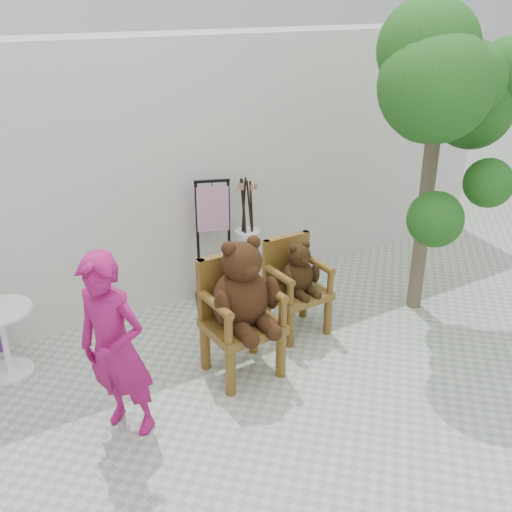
{
  "coord_description": "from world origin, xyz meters",
  "views": [
    {
      "loc": [
        -2.98,
        -3.31,
        3.38
      ],
      "look_at": [
        -0.03,
        1.41,
        0.95
      ],
      "focal_mm": 42.0,
      "sensor_mm": 36.0,
      "label": 1
    }
  ],
  "objects_px": {
    "cafe_table": "(3,333)",
    "tree": "(453,93)",
    "person": "(115,348)",
    "display_stand": "(214,257)",
    "stool_bucket": "(248,245)",
    "chair_small": "(296,278)",
    "chair_big": "(241,299)"
  },
  "relations": [
    {
      "from": "chair_small",
      "to": "display_stand",
      "type": "xyz_separation_m",
      "value": [
        -0.44,
        1.02,
        -0.04
      ]
    },
    {
      "from": "display_stand",
      "to": "stool_bucket",
      "type": "relative_size",
      "value": 1.04
    },
    {
      "from": "chair_small",
      "to": "tree",
      "type": "distance_m",
      "value": 2.43
    },
    {
      "from": "chair_small",
      "to": "person",
      "type": "distance_m",
      "value": 2.32
    },
    {
      "from": "person",
      "to": "display_stand",
      "type": "distance_m",
      "value": 2.45
    },
    {
      "from": "chair_small",
      "to": "display_stand",
      "type": "relative_size",
      "value": 0.69
    },
    {
      "from": "person",
      "to": "cafe_table",
      "type": "distance_m",
      "value": 1.62
    },
    {
      "from": "display_stand",
      "to": "cafe_table",
      "type": "bearing_deg",
      "value": -153.69
    },
    {
      "from": "cafe_table",
      "to": "stool_bucket",
      "type": "bearing_deg",
      "value": 4.69
    },
    {
      "from": "cafe_table",
      "to": "tree",
      "type": "relative_size",
      "value": 0.21
    },
    {
      "from": "display_stand",
      "to": "stool_bucket",
      "type": "height_order",
      "value": "display_stand"
    },
    {
      "from": "chair_small",
      "to": "stool_bucket",
      "type": "xyz_separation_m",
      "value": [
        0.02,
        1.02,
        0.02
      ]
    },
    {
      "from": "cafe_table",
      "to": "display_stand",
      "type": "relative_size",
      "value": 0.47
    },
    {
      "from": "chair_big",
      "to": "cafe_table",
      "type": "bearing_deg",
      "value": 148.8
    },
    {
      "from": "chair_small",
      "to": "cafe_table",
      "type": "relative_size",
      "value": 1.47
    },
    {
      "from": "person",
      "to": "stool_bucket",
      "type": "height_order",
      "value": "person"
    },
    {
      "from": "chair_big",
      "to": "person",
      "type": "bearing_deg",
      "value": -168.18
    },
    {
      "from": "tree",
      "to": "cafe_table",
      "type": "bearing_deg",
      "value": 163.07
    },
    {
      "from": "chair_big",
      "to": "display_stand",
      "type": "relative_size",
      "value": 0.92
    },
    {
      "from": "chair_small",
      "to": "person",
      "type": "bearing_deg",
      "value": -163.5
    },
    {
      "from": "chair_big",
      "to": "person",
      "type": "distance_m",
      "value": 1.34
    },
    {
      "from": "chair_small",
      "to": "stool_bucket",
      "type": "distance_m",
      "value": 1.02
    },
    {
      "from": "person",
      "to": "cafe_table",
      "type": "height_order",
      "value": "person"
    },
    {
      "from": "display_stand",
      "to": "chair_small",
      "type": "bearing_deg",
      "value": -45.83
    },
    {
      "from": "chair_small",
      "to": "display_stand",
      "type": "bearing_deg",
      "value": 113.37
    },
    {
      "from": "chair_big",
      "to": "display_stand",
      "type": "xyz_separation_m",
      "value": [
        0.46,
        1.4,
        -0.21
      ]
    },
    {
      "from": "person",
      "to": "tree",
      "type": "relative_size",
      "value": 0.5
    },
    {
      "from": "chair_big",
      "to": "tree",
      "type": "xyz_separation_m",
      "value": [
        2.38,
        -0.14,
        1.69
      ]
    },
    {
      "from": "chair_small",
      "to": "display_stand",
      "type": "distance_m",
      "value": 1.11
    },
    {
      "from": "chair_big",
      "to": "display_stand",
      "type": "height_order",
      "value": "display_stand"
    },
    {
      "from": "display_stand",
      "to": "chair_big",
      "type": "bearing_deg",
      "value": -87.51
    },
    {
      "from": "stool_bucket",
      "to": "tree",
      "type": "height_order",
      "value": "tree"
    }
  ]
}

